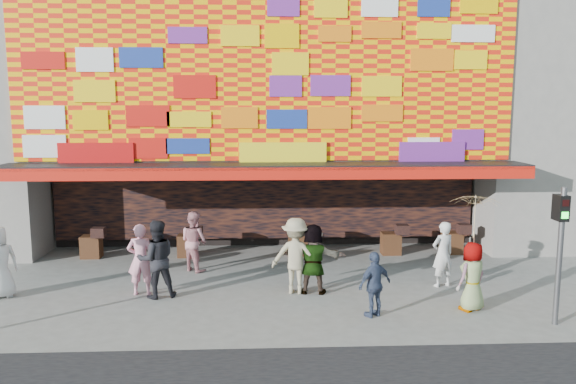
{
  "coord_description": "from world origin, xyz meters",
  "views": [
    {
      "loc": [
        -0.13,
        -12.84,
        4.6
      ],
      "look_at": [
        0.57,
        2.0,
        2.43
      ],
      "focal_mm": 35.0,
      "sensor_mm": 36.0,
      "label": 1
    }
  ],
  "objects_px": {
    "ped_i": "(194,241)",
    "signal_right": "(561,240)",
    "ped_f": "(313,259)",
    "ped_b": "(141,259)",
    "ped_c": "(156,259)",
    "ped_d": "(296,256)",
    "parasol": "(475,217)",
    "ped_g": "(472,277)",
    "ped_e": "(375,284)",
    "ped_h": "(443,254)"
  },
  "relations": [
    {
      "from": "ped_h",
      "to": "parasol",
      "type": "height_order",
      "value": "parasol"
    },
    {
      "from": "ped_f",
      "to": "ped_h",
      "type": "relative_size",
      "value": 1.04
    },
    {
      "from": "ped_f",
      "to": "ped_d",
      "type": "bearing_deg",
      "value": -0.3
    },
    {
      "from": "signal_right",
      "to": "ped_d",
      "type": "relative_size",
      "value": 1.56
    },
    {
      "from": "ped_b",
      "to": "ped_g",
      "type": "bearing_deg",
      "value": 166.28
    },
    {
      "from": "ped_e",
      "to": "ped_g",
      "type": "relative_size",
      "value": 0.93
    },
    {
      "from": "ped_i",
      "to": "signal_right",
      "type": "bearing_deg",
      "value": -167.2
    },
    {
      "from": "ped_d",
      "to": "parasol",
      "type": "xyz_separation_m",
      "value": [
        3.98,
        -1.46,
        1.25
      ]
    },
    {
      "from": "ped_b",
      "to": "ped_e",
      "type": "xyz_separation_m",
      "value": [
        5.55,
        -1.78,
        -0.16
      ]
    },
    {
      "from": "ped_g",
      "to": "ped_i",
      "type": "distance_m",
      "value": 7.69
    },
    {
      "from": "ped_i",
      "to": "ped_f",
      "type": "bearing_deg",
      "value": -172.69
    },
    {
      "from": "ped_f",
      "to": "signal_right",
      "type": "bearing_deg",
      "value": 162.97
    },
    {
      "from": "ped_g",
      "to": "ped_c",
      "type": "bearing_deg",
      "value": -39.03
    },
    {
      "from": "ped_b",
      "to": "ped_f",
      "type": "relative_size",
      "value": 1.01
    },
    {
      "from": "ped_d",
      "to": "ped_g",
      "type": "height_order",
      "value": "ped_d"
    },
    {
      "from": "ped_c",
      "to": "signal_right",
      "type": "bearing_deg",
      "value": 148.74
    },
    {
      "from": "signal_right",
      "to": "ped_b",
      "type": "bearing_deg",
      "value": 165.46
    },
    {
      "from": "ped_h",
      "to": "parasol",
      "type": "xyz_separation_m",
      "value": [
        0.11,
        -1.8,
        1.35
      ]
    },
    {
      "from": "parasol",
      "to": "signal_right",
      "type": "bearing_deg",
      "value": -31.85
    },
    {
      "from": "signal_right",
      "to": "ped_b",
      "type": "height_order",
      "value": "signal_right"
    },
    {
      "from": "ped_b",
      "to": "ped_c",
      "type": "height_order",
      "value": "ped_c"
    },
    {
      "from": "ped_c",
      "to": "parasol",
      "type": "bearing_deg",
      "value": 152.91
    },
    {
      "from": "ped_d",
      "to": "ped_h",
      "type": "relative_size",
      "value": 1.11
    },
    {
      "from": "ped_f",
      "to": "ped_g",
      "type": "distance_m",
      "value": 3.82
    },
    {
      "from": "ped_g",
      "to": "parasol",
      "type": "distance_m",
      "value": 1.41
    },
    {
      "from": "ped_e",
      "to": "ped_i",
      "type": "bearing_deg",
      "value": -70.58
    },
    {
      "from": "ped_b",
      "to": "ped_c",
      "type": "xyz_separation_m",
      "value": [
        0.44,
        -0.24,
        0.07
      ]
    },
    {
      "from": "ped_e",
      "to": "ped_g",
      "type": "xyz_separation_m",
      "value": [
        2.32,
        0.29,
        0.06
      ]
    },
    {
      "from": "ped_g",
      "to": "ped_f",
      "type": "bearing_deg",
      "value": -50.9
    },
    {
      "from": "signal_right",
      "to": "ped_h",
      "type": "height_order",
      "value": "signal_right"
    },
    {
      "from": "ped_e",
      "to": "ped_i",
      "type": "xyz_separation_m",
      "value": [
        -4.47,
        3.88,
        0.12
      ]
    },
    {
      "from": "ped_c",
      "to": "ped_f",
      "type": "distance_m",
      "value": 3.89
    },
    {
      "from": "signal_right",
      "to": "ped_g",
      "type": "xyz_separation_m",
      "value": [
        -1.5,
        0.93,
        -1.06
      ]
    },
    {
      "from": "signal_right",
      "to": "ped_e",
      "type": "height_order",
      "value": "signal_right"
    },
    {
      "from": "signal_right",
      "to": "ped_i",
      "type": "distance_m",
      "value": 9.51
    },
    {
      "from": "ped_d",
      "to": "ped_b",
      "type": "bearing_deg",
      "value": 9.09
    },
    {
      "from": "ped_d",
      "to": "ped_h",
      "type": "xyz_separation_m",
      "value": [
        3.87,
        0.34,
        -0.1
      ]
    },
    {
      "from": "signal_right",
      "to": "parasol",
      "type": "xyz_separation_m",
      "value": [
        -1.5,
        0.93,
        0.35
      ]
    },
    {
      "from": "ped_e",
      "to": "parasol",
      "type": "bearing_deg",
      "value": 157.45
    },
    {
      "from": "ped_i",
      "to": "ped_g",
      "type": "bearing_deg",
      "value": -166.46
    },
    {
      "from": "ped_b",
      "to": "ped_d",
      "type": "relative_size",
      "value": 0.94
    },
    {
      "from": "ped_e",
      "to": "ped_h",
      "type": "relative_size",
      "value": 0.86
    },
    {
      "from": "signal_right",
      "to": "ped_h",
      "type": "relative_size",
      "value": 1.73
    },
    {
      "from": "ped_g",
      "to": "ped_i",
      "type": "relative_size",
      "value": 0.93
    },
    {
      "from": "ped_d",
      "to": "ped_f",
      "type": "relative_size",
      "value": 1.07
    },
    {
      "from": "signal_right",
      "to": "ped_h",
      "type": "distance_m",
      "value": 3.33
    },
    {
      "from": "ped_d",
      "to": "ped_e",
      "type": "bearing_deg",
      "value": 143.16
    },
    {
      "from": "ped_b",
      "to": "ped_f",
      "type": "distance_m",
      "value": 4.32
    },
    {
      "from": "ped_d",
      "to": "ped_i",
      "type": "distance_m",
      "value": 3.53
    },
    {
      "from": "ped_h",
      "to": "ped_c",
      "type": "bearing_deg",
      "value": -14.93
    }
  ]
}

